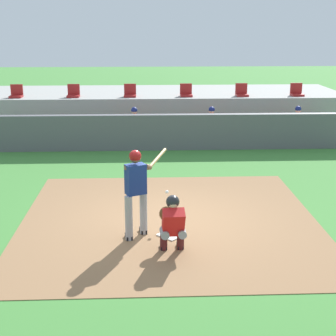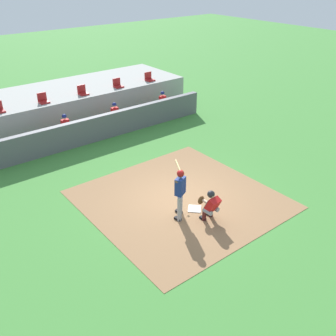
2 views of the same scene
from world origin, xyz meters
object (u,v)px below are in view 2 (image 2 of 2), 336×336
home_plate (195,209)px  dugout_player_2 (164,103)px  dugout_player_1 (116,115)px  catcher_crouched (210,204)px  stadium_seat_3 (83,92)px  dugout_player_0 (67,127)px  batter_at_plate (180,190)px  stadium_seat_2 (43,100)px  stadium_seat_4 (118,85)px  stadium_seat_5 (149,78)px

home_plate → dugout_player_2: 9.55m
dugout_player_2 → dugout_player_1: bearing=180.0°
catcher_crouched → stadium_seat_3: (1.10, 10.93, 0.93)m
dugout_player_0 → stadium_seat_3: 2.96m
batter_at_plate → stadium_seat_2: (-0.40, 10.19, 0.50)m
home_plate → catcher_crouched: bearing=-91.5°
home_plate → catcher_crouched: catcher_crouched is taller
catcher_crouched → dugout_player_0: (-0.87, 8.89, 0.07)m
stadium_seat_4 → stadium_seat_3: bearing=180.0°
home_plate → catcher_crouched: (-0.02, -0.75, 0.58)m
batter_at_plate → dugout_player_2: bearing=55.4°
home_plate → dugout_player_1: (1.84, 8.14, 0.65)m
dugout_player_1 → stadium_seat_2: bearing=145.2°
home_plate → catcher_crouched: 0.95m
stadium_seat_5 → stadium_seat_2: bearing=180.0°
dugout_player_2 → stadium_seat_2: (-6.02, 2.03, 0.86)m
home_plate → dugout_player_2: (4.94, 8.14, 0.65)m
home_plate → stadium_seat_4: size_ratio=0.92×
home_plate → stadium_seat_2: (-1.08, 10.18, 1.51)m
batter_at_plate → home_plate: bearing=0.6°
home_plate → stadium_seat_3: (1.08, 10.18, 1.51)m
dugout_player_1 → stadium_seat_3: size_ratio=2.71×
batter_at_plate → stadium_seat_2: 10.21m
home_plate → batter_at_plate: (-0.68, -0.01, 1.01)m
stadium_seat_2 → batter_at_plate: bearing=-87.7°
stadium_seat_2 → stadium_seat_5: bearing=0.0°
catcher_crouched → stadium_seat_3: bearing=84.2°
home_plate → stadium_seat_4: bearing=72.3°
stadium_seat_4 → stadium_seat_5: (2.17, 0.00, 0.00)m
stadium_seat_2 → stadium_seat_5: same height
dugout_player_2 → stadium_seat_2: bearing=161.3°
catcher_crouched → stadium_seat_5: 12.24m
stadium_seat_5 → stadium_seat_3: bearing=180.0°
home_plate → stadium_seat_5: stadium_seat_5 is taller
dugout_player_2 → stadium_seat_5: (0.48, 2.03, 0.86)m
stadium_seat_4 → batter_at_plate: bearing=-111.1°
stadium_seat_3 → stadium_seat_5: bearing=0.0°
stadium_seat_3 → stadium_seat_5: (4.33, 0.00, 0.00)m
home_plate → stadium_seat_2: bearing=96.1°
catcher_crouched → dugout_player_1: 9.09m
batter_at_plate → dugout_player_0: bearing=91.5°
batter_at_plate → dugout_player_0: size_ratio=1.39×
batter_at_plate → dugout_player_2: 9.91m
home_plate → dugout_player_1: bearing=77.2°
dugout_player_1 → stadium_seat_4: stadium_seat_4 is taller
stadium_seat_2 → stadium_seat_5: 6.50m
batter_at_plate → dugout_player_2: (5.62, 8.15, -0.36)m
dugout_player_2 → stadium_seat_5: size_ratio=2.71×
stadium_seat_2 → stadium_seat_3: size_ratio=1.00×
stadium_seat_2 → dugout_player_0: bearing=-84.6°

